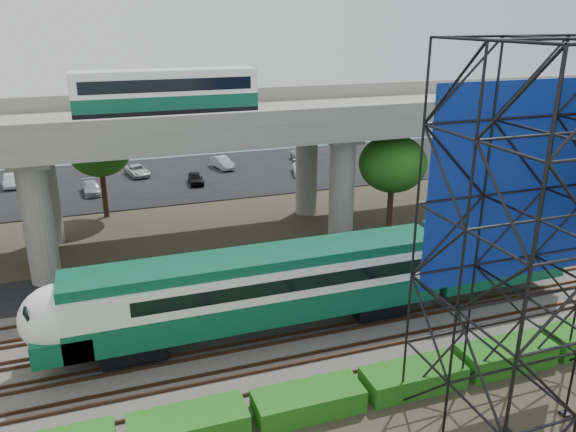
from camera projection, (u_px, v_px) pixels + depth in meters
name	position (u px, v px, depth m)	size (l,w,h in m)	color
ground	(257.00, 360.00, 27.08)	(140.00, 140.00, 0.00)	#474233
ballast_bed	(246.00, 337.00, 28.83)	(90.00, 12.00, 0.20)	slate
service_road	(212.00, 272.00, 36.42)	(90.00, 5.00, 0.08)	black
parking_lot	(164.00, 179.00, 57.33)	(90.00, 18.00, 0.08)	black
harbor_water	(143.00, 138.00, 76.92)	(140.00, 40.00, 0.03)	#3F5769
rail_tracks	(246.00, 334.00, 28.77)	(90.00, 9.52, 0.16)	#472D1E
commuter_train	(302.00, 280.00, 28.84)	(29.30, 3.06, 4.30)	black
overpass	(188.00, 131.00, 38.54)	(80.00, 12.00, 12.40)	#9E9B93
scaffold_tower	(566.00, 254.00, 20.44)	(9.36, 6.36, 15.00)	black
hedge_strip	(308.00, 400.00, 23.38)	(34.60, 1.80, 1.20)	#155E15
trees	(123.00, 174.00, 38.16)	(40.94, 16.94, 7.69)	#382314
suv	(148.00, 273.00, 34.61)	(2.08, 4.51, 1.25)	black
parked_cars	(182.00, 172.00, 57.52)	(36.80, 9.48, 1.26)	silver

